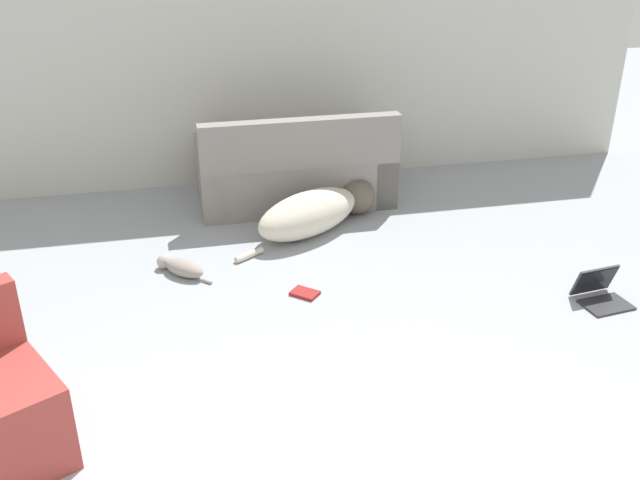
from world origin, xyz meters
name	(u,v)px	position (x,y,z in m)	size (l,w,h in m)	color
wall_back	(240,52)	(0.00, 4.81, 1.25)	(7.96, 0.06, 2.49)	beige
couch	(295,173)	(0.38, 4.15, 0.28)	(1.72, 0.82, 0.87)	gray
dog	(317,211)	(0.44, 3.51, 0.17)	(1.39, 0.99, 0.36)	beige
cat	(181,267)	(-0.71, 2.97, 0.06)	(0.41, 0.41, 0.12)	gray
laptop_open	(599,290)	(2.11, 1.97, 0.08)	(0.36, 0.35, 0.23)	#2D2D33
book_red	(305,293)	(0.13, 2.47, 0.01)	(0.23, 0.22, 0.02)	maroon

